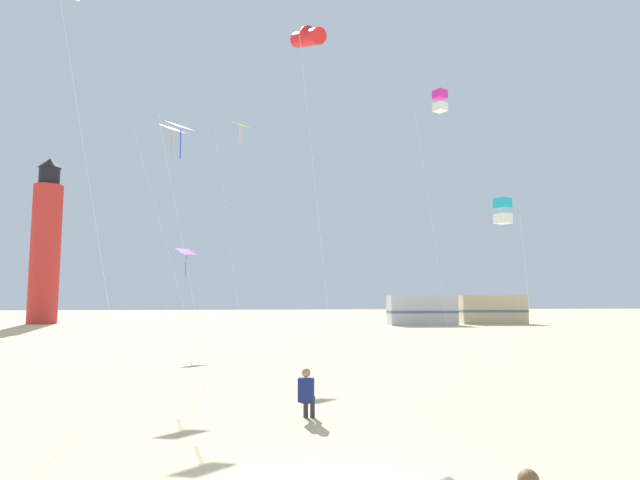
% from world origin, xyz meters
% --- Properties ---
extents(kite_flyer_standing, '(0.44, 0.56, 1.16)m').
position_xyz_m(kite_flyer_standing, '(0.20, 5.25, 0.61)').
color(kite_flyer_standing, navy).
rests_on(kite_flyer_standing, ground).
extents(kite_box_magenta, '(1.83, 1.83, 13.72)m').
position_xyz_m(kite_box_magenta, '(8.53, 19.67, 13.11)').
color(kite_box_magenta, silver).
rests_on(kite_box_magenta, ground).
extents(kite_box_cyan, '(1.69, 1.69, 7.12)m').
position_xyz_m(kite_box_cyan, '(9.83, 15.46, 6.54)').
color(kite_box_cyan, silver).
rests_on(kite_box_cyan, ground).
extents(kite_diamond_gold, '(1.98, 1.98, 12.16)m').
position_xyz_m(kite_diamond_gold, '(-2.14, 21.11, 11.37)').
color(kite_diamond_gold, silver).
rests_on(kite_diamond_gold, ground).
extents(kite_tube_scarlet, '(1.81, 2.58, 14.73)m').
position_xyz_m(kite_tube_scarlet, '(1.04, 15.13, 14.02)').
color(kite_tube_scarlet, silver).
rests_on(kite_tube_scarlet, ground).
extents(kite_diamond_orange, '(3.00, 2.22, 10.10)m').
position_xyz_m(kite_diamond_orange, '(-4.73, 15.62, 9.46)').
color(kite_diamond_orange, silver).
rests_on(kite_diamond_orange, ground).
extents(kite_diamond_blue, '(1.84, 1.84, 9.12)m').
position_xyz_m(kite_diamond_blue, '(-3.82, 12.25, 8.56)').
color(kite_diamond_blue, silver).
rests_on(kite_diamond_blue, ground).
extents(kite_diamond_violet, '(1.80, 1.84, 5.20)m').
position_xyz_m(kite_diamond_violet, '(-4.73, 20.63, 4.84)').
color(kite_diamond_violet, silver).
rests_on(kite_diamond_violet, ground).
extents(lighthouse_distant, '(2.80, 2.80, 16.80)m').
position_xyz_m(lighthouse_distant, '(-22.55, 49.17, 7.84)').
color(lighthouse_distant, red).
rests_on(lighthouse_distant, ground).
extents(rv_van_silver, '(6.51, 2.53, 2.80)m').
position_xyz_m(rv_van_silver, '(14.39, 42.82, 1.39)').
color(rv_van_silver, '#B7BABF').
rests_on(rv_van_silver, ground).
extents(rv_van_tan, '(6.61, 2.87, 2.80)m').
position_xyz_m(rv_van_tan, '(22.07, 44.39, 1.39)').
color(rv_van_tan, '#C6B28C').
rests_on(rv_van_tan, ground).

